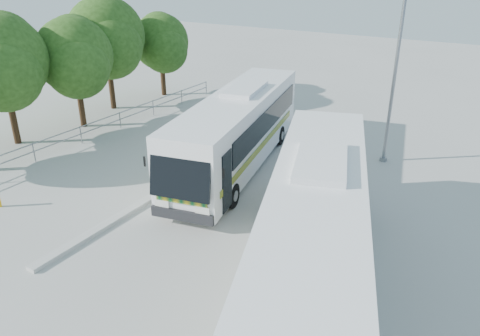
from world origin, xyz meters
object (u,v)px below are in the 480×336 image
Objects in this scene: tree_far_d at (107,36)px; coach_adjacent at (315,229)px; coach_main at (238,129)px; tree_far_c at (75,56)px; lamppost at (395,72)px; tree_far_e at (161,42)px; tree_far_b at (2,61)px.

tree_far_d is 0.55× the size of coach_adjacent.
coach_main is at bearing -17.74° from tree_far_d.
tree_far_d reaches higher than coach_main.
coach_adjacent is at bearing -29.01° from tree_far_d.
coach_main is (11.13, -0.24, -2.33)m from tree_far_c.
tree_far_e is at bearing 176.11° from lamppost.
tree_far_c is at bearing -86.46° from tree_far_e.
lamppost is at bearing 13.59° from tree_far_c.
lamppost is (18.00, 8.04, -0.03)m from tree_far_b.
tree_far_b is 19.22m from coach_adjacent.
tree_far_c is 17.60m from lamppost.
tree_far_b reaches higher than tree_far_e.
tree_far_c is at bearing 77.09° from tree_far_b.
coach_main is 9.51m from coach_adjacent.
lamppost reaches higher than tree_far_c.
tree_far_c is 1.10× the size of tree_far_e.
tree_far_e is (0.39, 12.10, -0.68)m from tree_far_b.
lamppost is (17.10, 4.14, 0.28)m from tree_far_c.
tree_far_d is at bearing 150.22° from coach_main.
tree_far_e is 0.46× the size of coach_main.
tree_far_e is at bearing 121.63° from coach_adjacent.
tree_far_e is 18.08m from lamppost.
coach_main is at bearing -35.96° from tree_far_e.
tree_far_b is at bearing -175.11° from coach_main.
tree_far_c is 0.88× the size of tree_far_d.
tree_far_c is 3.93m from tree_far_d.
tree_far_d reaches higher than tree_far_e.
tree_far_c reaches higher than coach_main.
tree_far_c reaches higher than tree_far_e.
tree_far_e is 14.51m from coach_main.
tree_far_b is 4.01m from tree_far_c.
tree_far_c is 19.34m from coach_adjacent.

